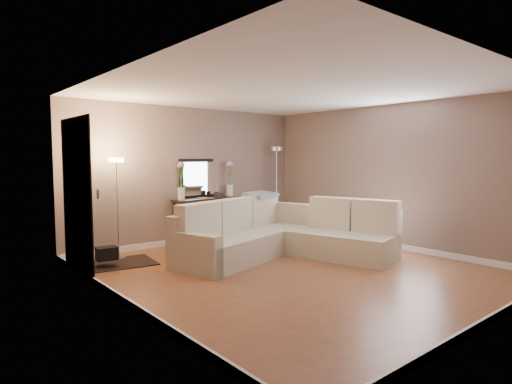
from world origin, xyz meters
TOP-DOWN VIEW (x-y plane):
  - floor at (0.00, 0.00)m, footprint 5.00×5.50m
  - ceiling at (0.00, 0.00)m, footprint 5.00×5.50m
  - wall_back at (0.00, 2.76)m, footprint 5.00×0.02m
  - wall_front at (0.00, -2.76)m, footprint 5.00×0.02m
  - wall_left at (-2.51, 0.00)m, footprint 0.02×5.50m
  - wall_right at (2.51, 0.00)m, footprint 0.02×5.50m
  - baseboard_back at (0.00, 2.73)m, footprint 5.00×0.03m
  - baseboard_front at (0.00, -2.73)m, footprint 5.00×0.03m
  - baseboard_left at (-2.48, 0.00)m, footprint 0.03×5.50m
  - baseboard_right at (2.48, 0.00)m, footprint 0.03×5.50m
  - doorway at (-2.48, 1.70)m, footprint 0.02×1.20m
  - switch_plate at (-2.48, 0.85)m, footprint 0.02×0.08m
  - sectional_sofa at (0.47, 0.77)m, footprint 3.32×2.77m
  - throw_blanket at (0.75, 1.55)m, footprint 0.78×0.60m
  - console_table at (0.13, 2.56)m, footprint 1.43×0.48m
  - leaning_mirror at (0.21, 2.74)m, footprint 0.99×0.12m
  - table_decor at (0.22, 2.53)m, footprint 0.60×0.14m
  - flower_vase_left at (-0.37, 2.52)m, footprint 0.16×0.14m
  - flower_vase_right at (0.81, 2.61)m, footprint 0.16×0.14m
  - floor_lamp_lit at (-1.68, 2.28)m, footprint 0.26×0.26m
  - floor_lamp_unlit at (1.96, 2.46)m, footprint 0.32×0.32m
  - charcoal_rug at (-1.81, 1.98)m, footprint 1.18×0.95m
  - black_bag at (-2.01, 1.90)m, footprint 0.33×0.26m

SIDE VIEW (x-z plane):
  - floor at x=0.00m, z-range -0.01..0.00m
  - charcoal_rug at x=-1.81m, z-range 0.00..0.01m
  - baseboard_back at x=0.00m, z-range 0.00..0.10m
  - baseboard_front at x=0.00m, z-range 0.00..0.10m
  - baseboard_left at x=-2.48m, z-range 0.00..0.10m
  - baseboard_right at x=2.48m, z-range 0.00..0.10m
  - black_bag at x=-2.01m, z-range 0.11..0.31m
  - sectional_sofa at x=0.47m, z-range -0.12..0.84m
  - console_table at x=0.13m, z-range 0.06..0.92m
  - table_decor at x=0.22m, z-range 0.80..0.94m
  - throw_blanket at x=0.75m, z-range 0.92..1.02m
  - doorway at x=-2.48m, z-range 0.00..2.20m
  - flower_vase_left at x=-0.37m, z-range 0.78..1.52m
  - flower_vase_right at x=0.81m, z-range 0.78..1.52m
  - floor_lamp_lit at x=-1.68m, z-range 0.34..1.99m
  - switch_plate at x=-2.48m, z-range 1.14..1.26m
  - leaning_mirror at x=0.21m, z-range 0.85..1.62m
  - wall_back at x=0.00m, z-range 0.00..2.60m
  - wall_front at x=0.00m, z-range 0.00..2.60m
  - wall_left at x=-2.51m, z-range 0.00..2.60m
  - wall_right at x=2.51m, z-range 0.00..2.60m
  - floor_lamp_unlit at x=1.96m, z-range 0.39..2.26m
  - ceiling at x=0.00m, z-range 2.60..2.61m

